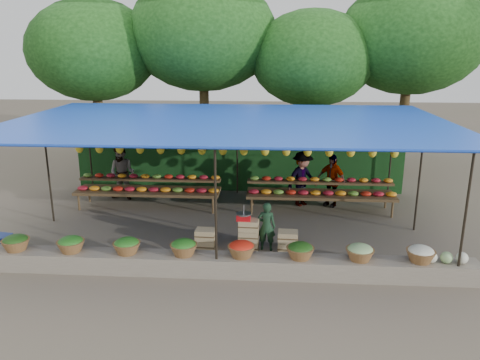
# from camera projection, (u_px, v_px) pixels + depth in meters

# --- Properties ---
(ground) EXTENTS (60.00, 60.00, 0.00)m
(ground) POSITION_uv_depth(u_px,v_px,m) (229.00, 225.00, 12.42)
(ground) COLOR #615A47
(ground) RESTS_ON ground
(stone_curb) EXTENTS (10.60, 0.55, 0.40)m
(stone_curb) POSITION_uv_depth(u_px,v_px,m) (217.00, 265.00, 9.72)
(stone_curb) COLOR #6B6156
(stone_curb) RESTS_ON ground
(stall_canopy) EXTENTS (10.80, 6.60, 2.82)m
(stall_canopy) POSITION_uv_depth(u_px,v_px,m) (229.00, 125.00, 11.74)
(stall_canopy) COLOR black
(stall_canopy) RESTS_ON ground
(produce_baskets) EXTENTS (8.98, 0.58, 0.34)m
(produce_baskets) POSITION_uv_depth(u_px,v_px,m) (212.00, 248.00, 9.63)
(produce_baskets) COLOR brown
(produce_baskets) RESTS_ON stone_curb
(netting_backdrop) EXTENTS (10.60, 0.06, 2.50)m
(netting_backdrop) POSITION_uv_depth(u_px,v_px,m) (238.00, 154.00, 15.10)
(netting_backdrop) COLOR #1C4E1D
(netting_backdrop) RESTS_ON ground
(tree_row) EXTENTS (16.51, 5.50, 7.12)m
(tree_row) POSITION_uv_depth(u_px,v_px,m) (257.00, 43.00, 16.94)
(tree_row) COLOR #362613
(tree_row) RESTS_ON ground
(fruit_table_left) EXTENTS (4.21, 0.95, 0.93)m
(fruit_table_left) POSITION_uv_depth(u_px,v_px,m) (149.00, 187.00, 13.71)
(fruit_table_left) COLOR #47321C
(fruit_table_left) RESTS_ON ground
(fruit_table_right) EXTENTS (4.21, 0.95, 0.93)m
(fruit_table_right) POSITION_uv_depth(u_px,v_px,m) (321.00, 190.00, 13.38)
(fruit_table_right) COLOR #47321C
(fruit_table_right) RESTS_ON ground
(crate_counter) EXTENTS (2.37, 0.36, 0.77)m
(crate_counter) POSITION_uv_depth(u_px,v_px,m) (247.00, 238.00, 10.77)
(crate_counter) COLOR tan
(crate_counter) RESTS_ON ground
(weighing_scale) EXTENTS (0.34, 0.34, 0.36)m
(weighing_scale) POSITION_uv_depth(u_px,v_px,m) (244.00, 216.00, 10.62)
(weighing_scale) COLOR red
(weighing_scale) RESTS_ON crate_counter
(vendor_seated) EXTENTS (0.45, 0.33, 1.16)m
(vendor_seated) POSITION_uv_depth(u_px,v_px,m) (266.00, 226.00, 10.77)
(vendor_seated) COLOR #1B3B23
(vendor_seated) RESTS_ON ground
(customer_left) EXTENTS (0.90, 0.75, 1.67)m
(customer_left) POSITION_uv_depth(u_px,v_px,m) (122.00, 173.00, 14.33)
(customer_left) COLOR slate
(customer_left) RESTS_ON ground
(customer_mid) EXTENTS (1.22, 1.11, 1.64)m
(customer_mid) POSITION_uv_depth(u_px,v_px,m) (302.00, 179.00, 13.80)
(customer_mid) COLOR slate
(customer_mid) RESTS_ON ground
(customer_right) EXTENTS (0.97, 0.86, 1.57)m
(customer_right) POSITION_uv_depth(u_px,v_px,m) (331.00, 180.00, 13.77)
(customer_right) COLOR slate
(customer_right) RESTS_ON ground
(blue_crate_front) EXTENTS (0.54, 0.43, 0.29)m
(blue_crate_front) POSITION_uv_depth(u_px,v_px,m) (0.00, 241.00, 11.07)
(blue_crate_front) COLOR navy
(blue_crate_front) RESTS_ON ground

